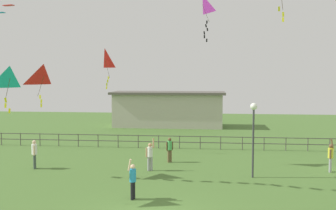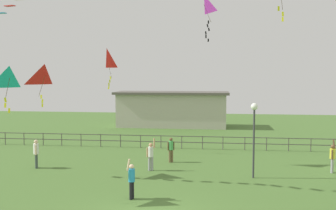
{
  "view_description": "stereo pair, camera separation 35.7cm",
  "coord_description": "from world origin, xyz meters",
  "px_view_note": "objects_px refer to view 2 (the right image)",
  "views": [
    {
      "loc": [
        2.17,
        -13.77,
        5.34
      ],
      "look_at": [
        0.18,
        5.27,
        3.85
      ],
      "focal_mm": 41.53,
      "sensor_mm": 36.0,
      "label": 1
    },
    {
      "loc": [
        2.53,
        -13.73,
        5.34
      ],
      "look_at": [
        0.18,
        5.27,
        3.85
      ],
      "focal_mm": 41.53,
      "sensor_mm": 36.0,
      "label": 2
    }
  ],
  "objects_px": {
    "person_4": "(132,179)",
    "person_2": "(332,156)",
    "person_1": "(151,154)",
    "kite_2": "(204,6)",
    "person_6": "(36,152)",
    "lamppost": "(254,123)",
    "kite_1": "(10,79)",
    "kite_8": "(45,77)",
    "kite_5": "(107,60)",
    "person_0": "(171,148)"
  },
  "relations": [
    {
      "from": "person_1",
      "to": "kite_2",
      "type": "xyz_separation_m",
      "value": [
        2.82,
        2.89,
        8.59
      ]
    },
    {
      "from": "person_2",
      "to": "kite_8",
      "type": "relative_size",
      "value": 0.85
    },
    {
      "from": "person_2",
      "to": "kite_5",
      "type": "xyz_separation_m",
      "value": [
        -13.55,
        3.41,
        5.41
      ]
    },
    {
      "from": "person_6",
      "to": "person_0",
      "type": "bearing_deg",
      "value": 17.96
    },
    {
      "from": "person_0",
      "to": "lamppost",
      "type": "bearing_deg",
      "value": -33.43
    },
    {
      "from": "person_0",
      "to": "person_4",
      "type": "distance_m",
      "value": 7.29
    },
    {
      "from": "person_6",
      "to": "kite_8",
      "type": "xyz_separation_m",
      "value": [
        1.49,
        -1.88,
        4.31
      ]
    },
    {
      "from": "person_6",
      "to": "lamppost",
      "type": "bearing_deg",
      "value": -3.05
    },
    {
      "from": "person_0",
      "to": "person_1",
      "type": "xyz_separation_m",
      "value": [
        -0.88,
        -2.2,
        0.04
      ]
    },
    {
      "from": "kite_5",
      "to": "kite_1",
      "type": "bearing_deg",
      "value": -96.06
    },
    {
      "from": "person_0",
      "to": "kite_5",
      "type": "bearing_deg",
      "value": 156.69
    },
    {
      "from": "kite_8",
      "to": "lamppost",
      "type": "bearing_deg",
      "value": 6.59
    },
    {
      "from": "lamppost",
      "to": "kite_8",
      "type": "bearing_deg",
      "value": -173.41
    },
    {
      "from": "lamppost",
      "to": "person_2",
      "type": "bearing_deg",
      "value": 20.14
    },
    {
      "from": "person_6",
      "to": "kite_8",
      "type": "relative_size",
      "value": 0.76
    },
    {
      "from": "person_2",
      "to": "kite_5",
      "type": "distance_m",
      "value": 14.98
    },
    {
      "from": "kite_5",
      "to": "kite_8",
      "type": "xyz_separation_m",
      "value": [
        -1.49,
        -6.25,
        -1.08
      ]
    },
    {
      "from": "person_2",
      "to": "person_4",
      "type": "height_order",
      "value": "person_2"
    },
    {
      "from": "person_6",
      "to": "kite_1",
      "type": "bearing_deg",
      "value": -72.59
    },
    {
      "from": "kite_5",
      "to": "person_4",
      "type": "bearing_deg",
      "value": -68.33
    },
    {
      "from": "lamppost",
      "to": "person_6",
      "type": "height_order",
      "value": "lamppost"
    },
    {
      "from": "person_6",
      "to": "kite_8",
      "type": "height_order",
      "value": "kite_8"
    },
    {
      "from": "lamppost",
      "to": "person_1",
      "type": "relative_size",
      "value": 2.13
    },
    {
      "from": "kite_1",
      "to": "kite_5",
      "type": "height_order",
      "value": "kite_5"
    },
    {
      "from": "person_4",
      "to": "kite_1",
      "type": "distance_m",
      "value": 6.49
    },
    {
      "from": "lamppost",
      "to": "person_4",
      "type": "xyz_separation_m",
      "value": [
        -5.52,
        -4.16,
        -1.98
      ]
    },
    {
      "from": "kite_2",
      "to": "person_0",
      "type": "bearing_deg",
      "value": -160.44
    },
    {
      "from": "kite_2",
      "to": "kite_8",
      "type": "height_order",
      "value": "kite_2"
    },
    {
      "from": "person_0",
      "to": "person_4",
      "type": "height_order",
      "value": "person_4"
    },
    {
      "from": "person_2",
      "to": "kite_5",
      "type": "bearing_deg",
      "value": 165.85
    },
    {
      "from": "person_4",
      "to": "person_6",
      "type": "height_order",
      "value": "person_4"
    },
    {
      "from": "person_0",
      "to": "kite_8",
      "type": "height_order",
      "value": "kite_8"
    },
    {
      "from": "kite_1",
      "to": "kite_2",
      "type": "height_order",
      "value": "kite_2"
    },
    {
      "from": "person_0",
      "to": "kite_1",
      "type": "relative_size",
      "value": 0.8
    },
    {
      "from": "person_0",
      "to": "person_6",
      "type": "xyz_separation_m",
      "value": [
        -7.49,
        -2.43,
        0.07
      ]
    },
    {
      "from": "person_2",
      "to": "kite_8",
      "type": "bearing_deg",
      "value": -169.32
    },
    {
      "from": "kite_2",
      "to": "person_2",
      "type": "bearing_deg",
      "value": -16.94
    },
    {
      "from": "kite_1",
      "to": "person_6",
      "type": "bearing_deg",
      "value": 107.41
    },
    {
      "from": "kite_1",
      "to": "person_2",
      "type": "bearing_deg",
      "value": 25.42
    },
    {
      "from": "person_0",
      "to": "person_4",
      "type": "xyz_separation_m",
      "value": [
        -0.86,
        -7.24,
        0.03
      ]
    },
    {
      "from": "person_1",
      "to": "person_4",
      "type": "height_order",
      "value": "person_1"
    },
    {
      "from": "person_0",
      "to": "person_6",
      "type": "relative_size",
      "value": 0.93
    },
    {
      "from": "person_0",
      "to": "kite_1",
      "type": "bearing_deg",
      "value": -123.64
    },
    {
      "from": "person_2",
      "to": "kite_1",
      "type": "bearing_deg",
      "value": -154.58
    },
    {
      "from": "lamppost",
      "to": "kite_2",
      "type": "height_order",
      "value": "kite_2"
    },
    {
      "from": "person_4",
      "to": "person_2",
      "type": "bearing_deg",
      "value": 30.23
    },
    {
      "from": "person_1",
      "to": "person_6",
      "type": "distance_m",
      "value": 6.62
    },
    {
      "from": "person_2",
      "to": "person_6",
      "type": "distance_m",
      "value": 16.56
    },
    {
      "from": "person_6",
      "to": "person_4",
      "type": "bearing_deg",
      "value": -35.95
    },
    {
      "from": "lamppost",
      "to": "person_0",
      "type": "xyz_separation_m",
      "value": [
        -4.66,
        3.08,
        -2.01
      ]
    }
  ]
}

